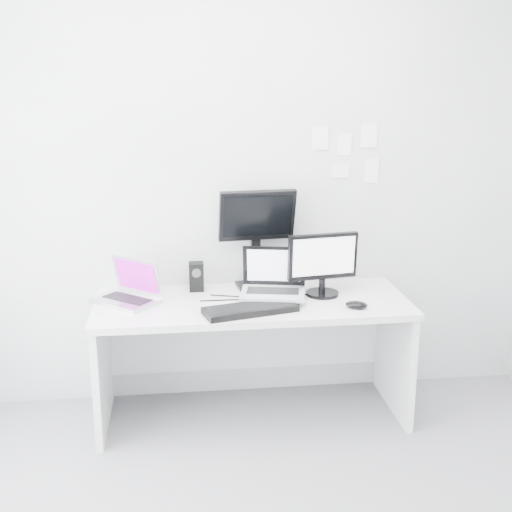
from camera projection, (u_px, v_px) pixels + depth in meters
name	position (u px, v px, depth m)	size (l,w,h in m)	color
back_wall	(245.00, 184.00, 3.98)	(3.60, 3.60, 0.00)	silver
desk	(252.00, 359.00, 3.90)	(1.80, 0.70, 0.73)	silver
macbook	(125.00, 281.00, 3.73)	(0.35, 0.26, 0.26)	#B3B3B8
speaker	(196.00, 277.00, 3.97)	(0.09, 0.09, 0.17)	black
dell_laptop	(273.00, 275.00, 3.77)	(0.37, 0.28, 0.30)	#B3B6BB
rear_monitor	(257.00, 237.00, 3.98)	(0.46, 0.16, 0.62)	black
samsung_monitor	(323.00, 264.00, 3.85)	(0.42, 0.19, 0.38)	black
keyboard	(250.00, 309.00, 3.61)	(0.51, 0.18, 0.03)	black
mouse	(356.00, 305.00, 3.67)	(0.12, 0.08, 0.04)	black
wall_note_0	(320.00, 138.00, 3.96)	(0.10, 0.00, 0.14)	white
wall_note_1	(344.00, 144.00, 3.98)	(0.09, 0.00, 0.13)	white
wall_note_2	(369.00, 136.00, 3.99)	(0.10, 0.00, 0.14)	white
wall_note_3	(340.00, 171.00, 4.02)	(0.11, 0.00, 0.08)	white
wall_note_4	(371.00, 171.00, 4.05)	(0.09, 0.00, 0.15)	white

